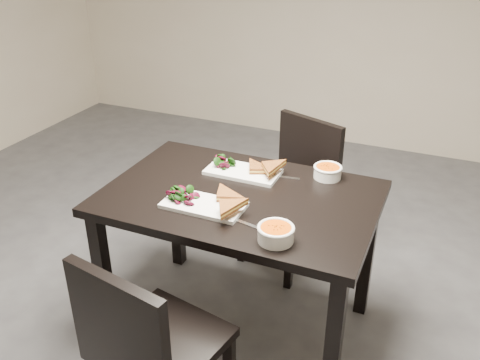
{
  "coord_description": "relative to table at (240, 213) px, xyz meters",
  "views": [
    {
      "loc": [
        1.09,
        -1.9,
        1.86
      ],
      "look_at": [
        0.29,
        -0.05,
        0.82
      ],
      "focal_mm": 38.81,
      "sensor_mm": 36.0,
      "label": 1
    }
  ],
  "objects": [
    {
      "name": "cutlery_far",
      "position": [
        0.11,
        0.23,
        0.1
      ],
      "size": [
        0.18,
        0.04,
        0.0
      ],
      "primitive_type": "cube",
      "rotation": [
        0.0,
        0.0,
        0.12
      ],
      "color": "silver",
      "rests_on": "table"
    },
    {
      "name": "plate_near",
      "position": [
        -0.1,
        -0.16,
        0.11
      ],
      "size": [
        0.35,
        0.17,
        0.02
      ],
      "primitive_type": "cube",
      "color": "white",
      "rests_on": "table"
    },
    {
      "name": "cutlery_near",
      "position": [
        0.12,
        -0.22,
        0.1
      ],
      "size": [
        0.18,
        0.05,
        0.0
      ],
      "primitive_type": "cube",
      "rotation": [
        0.0,
        0.0,
        -0.2
      ],
      "color": "silver",
      "rests_on": "table"
    },
    {
      "name": "soup_bowl_far",
      "position": [
        0.31,
        0.31,
        0.13
      ],
      "size": [
        0.13,
        0.13,
        0.06
      ],
      "color": "white",
      "rests_on": "table"
    },
    {
      "name": "salad_near",
      "position": [
        -0.2,
        -0.16,
        0.14
      ],
      "size": [
        0.11,
        0.1,
        0.05
      ],
      "primitive_type": null,
      "color": "black",
      "rests_on": "plate_near"
    },
    {
      "name": "chair_far",
      "position": [
        0.06,
        0.68,
        -0.17
      ],
      "size": [
        0.54,
        0.54,
        0.85
      ],
      "rotation": [
        0.0,
        0.0,
        -0.37
      ],
      "color": "black",
      "rests_on": "ground"
    },
    {
      "name": "table",
      "position": [
        0.0,
        0.0,
        0.0
      ],
      "size": [
        1.2,
        0.8,
        0.75
      ],
      "color": "black",
      "rests_on": "ground"
    },
    {
      "name": "ground",
      "position": [
        -0.29,
        0.05,
        -0.65
      ],
      "size": [
        5.0,
        5.0,
        0.0
      ],
      "primitive_type": "plane",
      "color": "#47474C",
      "rests_on": "ground"
    },
    {
      "name": "sandwich_near",
      "position": [
        -0.03,
        -0.15,
        0.14
      ],
      "size": [
        0.2,
        0.18,
        0.06
      ],
      "primitive_type": null,
      "rotation": [
        0.0,
        0.0,
        0.31
      ],
      "color": "#9C5620",
      "rests_on": "plate_near"
    },
    {
      "name": "plate_far",
      "position": [
        -0.07,
        0.19,
        0.11
      ],
      "size": [
        0.35,
        0.17,
        0.02
      ],
      "primitive_type": "cube",
      "color": "white",
      "rests_on": "table"
    },
    {
      "name": "chair_near",
      "position": [
        -0.06,
        -0.71,
        -0.17
      ],
      "size": [
        0.49,
        0.49,
        0.85
      ],
      "rotation": [
        0.0,
        0.0,
        -0.19
      ],
      "color": "black",
      "rests_on": "ground"
    },
    {
      "name": "sandwich_far",
      "position": [
        -0.0,
        0.18,
        0.14
      ],
      "size": [
        0.21,
        0.19,
        0.06
      ],
      "primitive_type": null,
      "rotation": [
        0.0,
        0.0,
        0.38
      ],
      "color": "#9C5620",
      "rests_on": "plate_far"
    },
    {
      "name": "soup_bowl_near",
      "position": [
        0.27,
        -0.29,
        0.14
      ],
      "size": [
        0.14,
        0.14,
        0.06
      ],
      "color": "white",
      "rests_on": "table"
    },
    {
      "name": "salad_far",
      "position": [
        -0.17,
        0.19,
        0.14
      ],
      "size": [
        0.11,
        0.1,
        0.05
      ],
      "primitive_type": null,
      "color": "black",
      "rests_on": "plate_far"
    }
  ]
}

